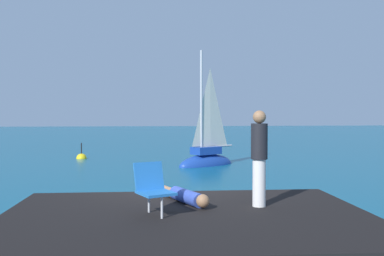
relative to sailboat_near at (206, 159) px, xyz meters
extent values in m
plane|color=#0F5675|center=(-2.34, -10.59, -0.32)|extent=(160.00, 160.00, 0.00)
cube|color=black|center=(-2.35, -13.31, 0.10)|extent=(5.92, 4.27, 0.84)
cube|color=black|center=(-2.13, -11.51, -0.32)|extent=(0.97, 0.81, 0.60)
cube|color=black|center=(-2.01, -10.72, -0.32)|extent=(1.60, 1.70, 0.85)
ellipsoid|color=#193D99|center=(-0.02, -0.01, -0.32)|extent=(3.19, 2.53, 1.06)
cube|color=#193D99|center=(-0.02, -0.01, 0.39)|extent=(1.54, 1.35, 0.35)
cylinder|color=#B7B7BC|center=(-0.26, -0.16, 2.63)|extent=(0.12, 0.12, 4.84)
cylinder|color=#B2B2B7|center=(0.56, 0.35, 0.55)|extent=(1.69, 1.10, 0.09)
pyramid|color=silver|center=(0.20, 0.12, 2.44)|extent=(1.35, 0.86, 3.68)
cylinder|color=#334CB2|center=(-2.27, -12.50, 0.64)|extent=(0.56, 0.92, 0.24)
cylinder|color=#9E704C|center=(-2.55, -11.81, 0.61)|extent=(0.43, 0.72, 0.18)
sphere|color=#9E704C|center=(-2.06, -13.01, 0.66)|extent=(0.22, 0.22, 0.22)
cylinder|color=white|center=(-1.08, -12.88, 0.92)|extent=(0.22, 0.22, 0.80)
cylinder|color=black|center=(-1.08, -12.88, 1.62)|extent=(0.28, 0.28, 0.60)
sphere|color=#9E704C|center=(-1.08, -12.88, 2.03)|extent=(0.22, 0.22, 0.22)
cube|color=blue|center=(-2.83, -13.35, 0.87)|extent=(0.65, 0.67, 0.04)
cube|color=blue|center=(-2.93, -13.11, 1.09)|extent=(0.50, 0.33, 0.45)
cylinder|color=silver|center=(-2.75, -13.54, 0.69)|extent=(0.04, 0.04, 0.35)
cylinder|color=silver|center=(-2.93, -13.11, 0.69)|extent=(0.04, 0.04, 0.35)
sphere|color=yellow|center=(-6.26, 3.87, -0.32)|extent=(0.56, 0.56, 0.56)
cylinder|color=black|center=(-6.26, 3.87, 0.23)|extent=(0.06, 0.06, 0.60)
camera|label=1|loc=(-3.06, -19.90, 2.07)|focal=40.19mm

